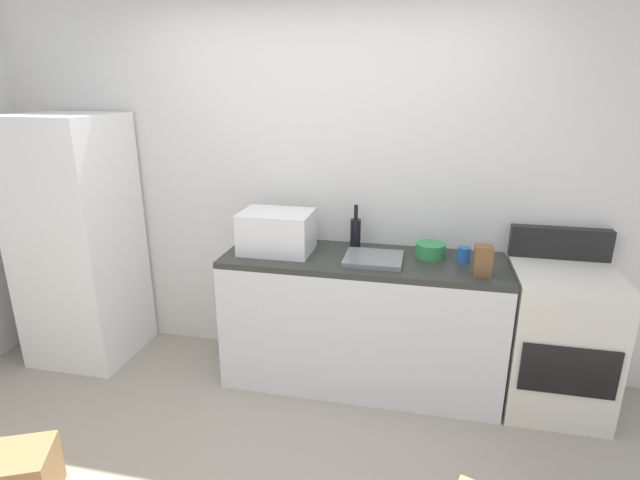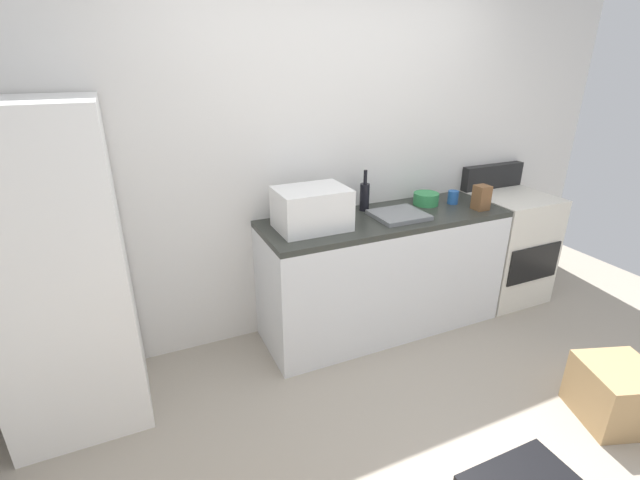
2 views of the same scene
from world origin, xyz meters
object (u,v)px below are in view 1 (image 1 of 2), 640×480
Objects in this scene: stove_oven at (557,337)px; microwave at (277,232)px; knife_block at (483,261)px; wine_bottle at (355,232)px; refrigerator at (78,241)px; mixing_bowl at (431,250)px; coffee_mug at (464,255)px.

microwave reaches higher than stove_oven.
wine_bottle is at bearing 157.26° from knife_block.
mixing_bowl is (2.47, 0.16, 0.06)m from refrigerator.
knife_block is at bearing -22.74° from wine_bottle.
refrigerator is 2.48m from mixing_bowl.
refrigerator reaches higher than stove_oven.
microwave reaches higher than coffee_mug.
microwave is 1.53× the size of wine_bottle.
mixing_bowl is at bearing 3.63° from refrigerator.
mixing_bowl is at bearing 6.17° from microwave.
coffee_mug is at bearing 1.93° from refrigerator.
refrigerator is 9.84× the size of knife_block.
refrigerator is 3.30m from stove_oven.
wine_bottle is 3.00× the size of coffee_mug.
wine_bottle is 1.67× the size of knife_block.
knife_block is at bearing -6.83° from microwave.
mixing_bowl is (-0.80, 0.10, 0.48)m from stove_oven.
stove_oven is at bearing 0.19° from microwave.
refrigerator is at bearing -178.07° from coffee_mug.
refrigerator is 17.72× the size of coffee_mug.
stove_oven is at bearing -7.23° from mixing_bowl.
stove_oven is at bearing -7.55° from wine_bottle.
coffee_mug is at bearing -18.29° from mixing_bowl.
coffee_mug is at bearing -11.10° from wine_bottle.
microwave is at bearing -178.05° from coffee_mug.
stove_oven reaches higher than coffee_mug.
stove_oven is 1.42m from wine_bottle.
stove_oven is 0.77m from coffee_mug.
coffee_mug is (2.67, 0.09, 0.06)m from refrigerator.
refrigerator is 3.85× the size of microwave.
knife_block is at bearing -2.18° from refrigerator.
mixing_bowl is at bearing 138.40° from knife_block.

